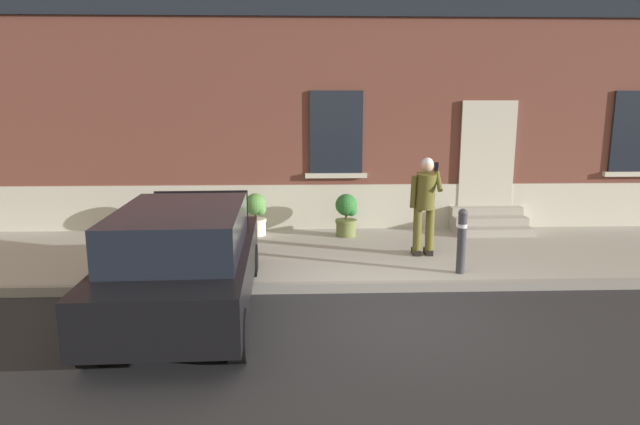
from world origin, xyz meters
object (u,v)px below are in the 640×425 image
person_on_phone (425,200)px  planter_cream (256,213)px  planter_charcoal (163,215)px  planter_olive (347,214)px  bollard_near_person (462,239)px  hatchback_car_black (184,259)px

person_on_phone → planter_cream: (-3.06, 1.67, -0.55)m
person_on_phone → planter_charcoal: size_ratio=2.03×
planter_cream → planter_olive: size_ratio=1.00×
planter_charcoal → planter_olive: 3.67m
bollard_near_person → planter_charcoal: size_ratio=1.22×
planter_cream → bollard_near_person: bearing=-38.0°
person_on_phone → planter_olive: size_ratio=2.03×
hatchback_car_black → planter_cream: hatchback_car_black is taller
person_on_phone → planter_cream: size_ratio=2.03×
planter_cream → planter_olive: (1.83, -0.14, 0.00)m
planter_cream → planter_olive: bearing=-4.5°
person_on_phone → planter_cream: person_on_phone is taller
bollard_near_person → planter_cream: size_ratio=1.22×
hatchback_car_black → planter_olive: 4.56m
hatchback_car_black → planter_charcoal: hatchback_car_black is taller
person_on_phone → planter_olive: 2.04m
planter_charcoal → person_on_phone: bearing=-17.6°
planter_charcoal → hatchback_car_black: bearing=-72.8°
person_on_phone → planter_cream: 3.53m
bollard_near_person → planter_charcoal: 5.86m
hatchback_car_black → planter_charcoal: 4.03m
bollard_near_person → person_on_phone: 1.16m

